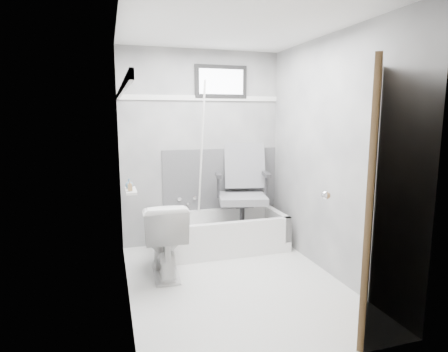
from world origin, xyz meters
name	(u,v)px	position (x,y,z in m)	size (l,w,h in m)	color
floor	(235,282)	(0.00, 0.00, 0.00)	(2.60, 2.60, 0.00)	white
ceiling	(236,24)	(0.00, 0.00, 2.40)	(2.60, 2.60, 0.00)	silver
wall_back	(202,149)	(0.00, 1.30, 1.20)	(2.00, 0.02, 2.40)	slate
wall_front	(306,186)	(0.00, -1.30, 1.20)	(2.00, 0.02, 2.40)	slate
wall_left	(124,165)	(-1.00, 0.00, 1.20)	(0.02, 2.60, 2.40)	slate
wall_right	(329,157)	(1.00, 0.00, 1.20)	(0.02, 2.60, 2.40)	slate
bathtub	(223,232)	(0.16, 0.93, 0.21)	(1.50, 0.70, 0.42)	white
office_chair	(242,191)	(0.42, 0.95, 0.70)	(0.67, 0.67, 1.16)	slate
toilet	(164,238)	(-0.62, 0.41, 0.38)	(0.43, 0.77, 0.76)	white
door	(430,206)	(0.98, -1.28, 1.00)	(0.78, 0.78, 2.00)	brown
window	(221,82)	(0.25, 1.29, 2.02)	(0.66, 0.04, 0.40)	black
backerboard	(221,179)	(0.25, 1.29, 0.80)	(1.50, 0.02, 0.78)	#4C4C4F
trim_back	(201,98)	(0.00, 1.29, 1.82)	(2.00, 0.02, 0.06)	white
trim_left	(122,90)	(-0.99, 0.00, 1.82)	(0.02, 2.60, 0.06)	white
pole	(201,163)	(-0.07, 1.06, 1.05)	(0.02, 0.02, 1.95)	white
shelf	(131,191)	(-0.93, 0.36, 0.90)	(0.10, 0.32, 0.03)	silver
soap_bottle_a	(130,186)	(-0.94, 0.28, 0.97)	(0.04, 0.04, 0.09)	#A48052
soap_bottle_b	(129,184)	(-0.94, 0.42, 0.96)	(0.07, 0.07, 0.10)	slate
faucet	(187,201)	(-0.20, 1.27, 0.55)	(0.26, 0.10, 0.16)	silver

